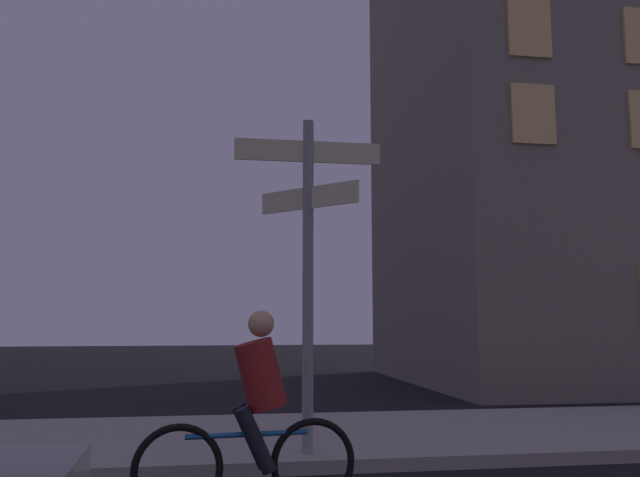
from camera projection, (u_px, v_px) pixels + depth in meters
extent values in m
cube|color=#9E9991|center=(251.00, 439.00, 7.96)|extent=(40.00, 3.36, 0.14)
cylinder|color=gray|center=(308.00, 282.00, 7.00)|extent=(0.12, 0.12, 3.61)
cube|color=beige|center=(308.00, 152.00, 7.18)|extent=(1.64, 0.03, 0.24)
cube|color=beige|center=(308.00, 198.00, 7.12)|extent=(0.95, 0.95, 0.24)
torus|color=black|center=(177.00, 470.00, 5.04)|extent=(0.72, 0.14, 0.72)
torus|color=black|center=(313.00, 462.00, 5.33)|extent=(0.72, 0.14, 0.72)
cylinder|color=#1959A5|center=(248.00, 434.00, 5.21)|extent=(1.00, 0.15, 0.04)
cylinder|color=maroon|center=(261.00, 374.00, 5.30)|extent=(0.48, 0.37, 0.61)
sphere|color=tan|center=(261.00, 324.00, 5.35)|extent=(0.22, 0.22, 0.22)
cylinder|color=black|center=(256.00, 440.00, 5.14)|extent=(0.35, 0.16, 0.55)
cylinder|color=black|center=(252.00, 436.00, 5.31)|extent=(0.35, 0.16, 0.55)
cube|color=slate|center=(631.00, 126.00, 17.51)|extent=(12.55, 8.19, 13.59)
cube|color=#F2C672|center=(533.00, 114.00, 12.53)|extent=(0.90, 0.06, 1.20)
cube|color=#F2C672|center=(530.00, 28.00, 12.75)|extent=(0.90, 0.06, 1.20)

